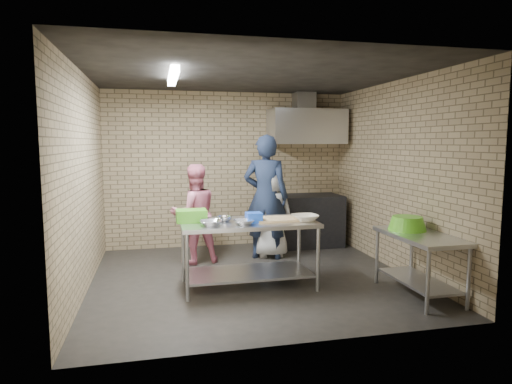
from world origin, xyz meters
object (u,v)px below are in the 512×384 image
Objects in this scene: green_crate at (191,216)px; bottle_green at (327,132)px; man_navy at (266,197)px; green_basin at (407,223)px; woman_pink at (194,214)px; prep_table at (248,254)px; blue_tub at (254,217)px; side_counter at (419,265)px; stove at (306,220)px; woman_white at (271,213)px; bottle_red at (306,131)px.

bottle_green reaches higher than green_crate.
green_crate is 1.74m from man_navy.
green_basin is 3.05m from woman_pink.
blue_tub is at bearing -63.43° from prep_table.
side_counter is at bearing -18.93° from green_crate.
side_counter is at bearing -80.71° from stove.
side_counter is at bearing 128.38° from woman_white.
man_navy is at bearing 33.03° from woman_white.
bottle_red is 1.79m from woman_white.
side_counter is 2.61× the size of green_basin.
woman_white is at bearing 120.53° from side_counter.
prep_table is at bearing -126.68° from stove.
stove is 3.19× the size of green_crate.
stove is (1.47, 1.97, 0.03)m from prep_table.
prep_table is 0.50m from blue_tub.
bottle_red reaches higher than blue_tub.
bottle_green is (2.62, 2.09, 1.09)m from green_crate.
bottle_green is 1.93m from man_navy.
man_navy is (0.51, 1.42, 0.07)m from blue_tub.
prep_table is at bearing 102.29° from woman_pink.
man_navy is (0.56, 1.32, 0.55)m from prep_table.
green_crate reaches higher than blue_tub.
green_crate is 0.82× the size of green_basin.
woman_pink reaches higher than blue_tub.
green_crate is at bearing 166.00° from green_basin.
stove is at bearing -151.93° from bottle_green.
man_navy reaches higher than stove.
prep_table is at bearing -130.94° from bottle_green.
woman_pink is at bearing -160.98° from stove.
side_counter is (1.92, -0.78, -0.05)m from prep_table.
blue_tub is at bearing 160.06° from side_counter.
green_basin is 2.27m from woman_white.
green_crate is (-2.62, 0.90, 0.55)m from side_counter.
green_crate reaches higher than stove.
bottle_green is at bearing 0.00° from bottle_red.
green_crate is at bearing 170.27° from prep_table.
stove is at bearing 99.76° from green_basin.
green_basin is 0.31× the size of woman_pink.
green_basin is 2.28m from man_navy.
stove is 1.60m from bottle_red.
prep_table is 1.19× the size of woman_white.
prep_table is at bearing -124.47° from bottle_red.
bottle_red is at bearing 97.90° from green_basin.
bottle_green is 2.01m from woman_white.
side_counter is 2.51m from woman_white.
woman_white is at bearing -135.41° from bottle_red.
blue_tub is (0.75, -0.22, -0.01)m from green_crate.
side_counter is at bearing -90.00° from bottle_green.
bottle_red reaches higher than green_basin.
bottle_green reaches higher than stove.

